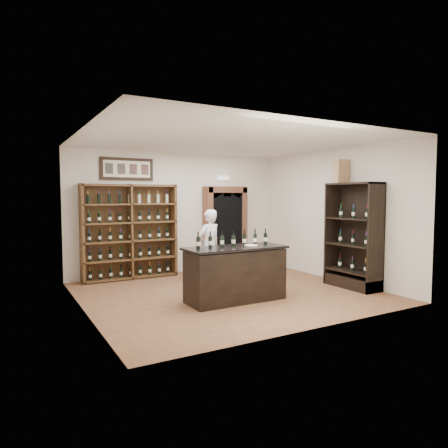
# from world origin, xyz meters

# --- Properties ---
(floor) EXTENTS (5.50, 5.50, 0.00)m
(floor) POSITION_xyz_m (0.00, 0.00, 0.00)
(floor) COLOR brown
(floor) RESTS_ON ground
(ceiling) EXTENTS (5.50, 5.50, 0.00)m
(ceiling) POSITION_xyz_m (0.00, 0.00, 3.00)
(ceiling) COLOR white
(ceiling) RESTS_ON wall_back
(wall_back) EXTENTS (5.50, 0.04, 3.00)m
(wall_back) POSITION_xyz_m (0.00, 2.50, 1.50)
(wall_back) COLOR silver
(wall_back) RESTS_ON ground
(wall_left) EXTENTS (0.04, 5.00, 3.00)m
(wall_left) POSITION_xyz_m (-2.75, 0.00, 1.50)
(wall_left) COLOR silver
(wall_left) RESTS_ON ground
(wall_right) EXTENTS (0.04, 5.00, 3.00)m
(wall_right) POSITION_xyz_m (2.75, 0.00, 1.50)
(wall_right) COLOR silver
(wall_right) RESTS_ON ground
(wine_shelf) EXTENTS (2.20, 0.38, 2.20)m
(wine_shelf) POSITION_xyz_m (-1.30, 2.33, 1.10)
(wine_shelf) COLOR brown
(wine_shelf) RESTS_ON ground
(framed_picture) EXTENTS (1.25, 0.04, 0.52)m
(framed_picture) POSITION_xyz_m (-1.30, 2.47, 2.55)
(framed_picture) COLOR black
(framed_picture) RESTS_ON wall_back
(arched_doorway) EXTENTS (1.17, 0.35, 2.17)m
(arched_doorway) POSITION_xyz_m (1.25, 2.33, 1.14)
(arched_doorway) COLOR black
(arched_doorway) RESTS_ON ground
(emergency_light) EXTENTS (0.30, 0.10, 0.10)m
(emergency_light) POSITION_xyz_m (1.25, 2.42, 2.40)
(emergency_light) COLOR white
(emergency_light) RESTS_ON wall_back
(tasting_counter) EXTENTS (1.88, 0.78, 1.00)m
(tasting_counter) POSITION_xyz_m (-0.20, -0.60, 0.49)
(tasting_counter) COLOR black
(tasting_counter) RESTS_ON ground
(counter_bottle_0) EXTENTS (0.07, 0.07, 0.30)m
(counter_bottle_0) POSITION_xyz_m (-0.92, -0.52, 1.11)
(counter_bottle_0) COLOR black
(counter_bottle_0) RESTS_ON tasting_counter
(counter_bottle_1) EXTENTS (0.07, 0.07, 0.30)m
(counter_bottle_1) POSITION_xyz_m (-0.68, -0.52, 1.11)
(counter_bottle_1) COLOR black
(counter_bottle_1) RESTS_ON tasting_counter
(counter_bottle_2) EXTENTS (0.07, 0.07, 0.30)m
(counter_bottle_2) POSITION_xyz_m (-0.44, -0.52, 1.11)
(counter_bottle_2) COLOR black
(counter_bottle_2) RESTS_ON tasting_counter
(counter_bottle_3) EXTENTS (0.07, 0.07, 0.30)m
(counter_bottle_3) POSITION_xyz_m (-0.20, -0.52, 1.11)
(counter_bottle_3) COLOR black
(counter_bottle_3) RESTS_ON tasting_counter
(counter_bottle_4) EXTENTS (0.07, 0.07, 0.30)m
(counter_bottle_4) POSITION_xyz_m (0.04, -0.52, 1.11)
(counter_bottle_4) COLOR black
(counter_bottle_4) RESTS_ON tasting_counter
(counter_bottle_5) EXTENTS (0.07, 0.07, 0.30)m
(counter_bottle_5) POSITION_xyz_m (0.28, -0.52, 1.11)
(counter_bottle_5) COLOR black
(counter_bottle_5) RESTS_ON tasting_counter
(counter_bottle_6) EXTENTS (0.07, 0.07, 0.30)m
(counter_bottle_6) POSITION_xyz_m (0.52, -0.52, 1.11)
(counter_bottle_6) COLOR black
(counter_bottle_6) RESTS_ON tasting_counter
(side_cabinet) EXTENTS (0.48, 1.20, 2.20)m
(side_cabinet) POSITION_xyz_m (2.52, -0.90, 0.75)
(side_cabinet) COLOR black
(side_cabinet) RESTS_ON ground
(shopkeeper) EXTENTS (0.67, 0.53, 1.63)m
(shopkeeper) POSITION_xyz_m (0.14, 1.09, 0.81)
(shopkeeper) COLOR white
(shopkeeper) RESTS_ON ground
(plate) EXTENTS (0.25, 0.25, 0.02)m
(plate) POSITION_xyz_m (0.11, -0.63, 1.01)
(plate) COLOR white
(plate) RESTS_ON tasting_counter
(wine_crate) EXTENTS (0.37, 0.17, 0.51)m
(wine_crate) POSITION_xyz_m (2.52, -0.51, 2.45)
(wine_crate) COLOR tan
(wine_crate) RESTS_ON side_cabinet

